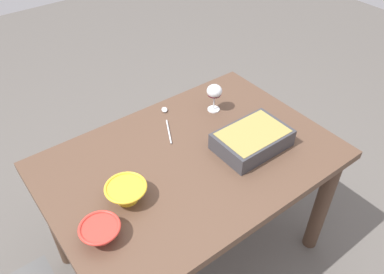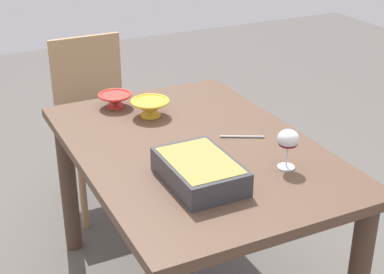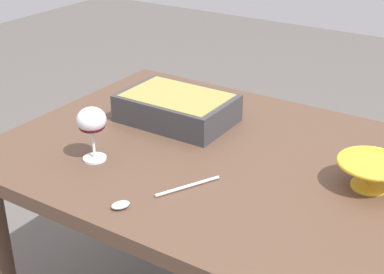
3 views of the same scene
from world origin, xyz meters
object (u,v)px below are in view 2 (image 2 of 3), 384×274
Objects in this scene: dining_table at (194,172)px; casserole_dish at (200,170)px; serving_spoon at (270,136)px; small_bowl at (115,99)px; chair at (96,115)px; mixing_bowl at (150,107)px; wine_glass at (288,141)px.

casserole_dish reaches higher than dining_table.
small_bowl is at bearing -142.86° from serving_spoon.
chair is 0.72m from mixing_bowl.
serving_spoon is (-0.19, 0.41, -0.04)m from casserole_dish.
small_bowl is (-0.51, -0.14, 0.15)m from dining_table.
mixing_bowl is 0.19m from small_bowl.
serving_spoon is at bearing 160.17° from wine_glass.
wine_glass reaches higher than mixing_bowl.
small_bowl is 0.58× the size of serving_spoon.
chair is 5.97× the size of wine_glass.
serving_spoon is at bearing 19.78° from chair.
mixing_bowl reaches higher than serving_spoon.
casserole_dish is (-0.04, -0.32, -0.06)m from wine_glass.
casserole_dish is 2.17× the size of small_bowl.
chair is 0.57m from small_bowl.
serving_spoon is (1.08, 0.39, 0.24)m from chair.
dining_table is 8.65× the size of wine_glass.
mixing_bowl is at bearing 4.23° from chair.
wine_glass is 0.89m from small_bowl.
dining_table is at bearing 4.94° from chair.
casserole_dish is (1.27, -0.02, 0.28)m from chair.
dining_table is 8.45× the size of small_bowl.
mixing_bowl is (0.66, 0.05, 0.28)m from chair.
dining_table is 0.33m from serving_spoon.
dining_table is 0.44m from wine_glass.
dining_table is 7.65× the size of mixing_bowl.
chair is at bearing 178.99° from casserole_dish.
casserole_dish is 0.77m from small_bowl.
mixing_bowl is at bearing -158.86° from wine_glass.
casserole_dish is 1.96× the size of mixing_bowl.
chair is 1.17m from serving_spoon.
serving_spoon is at bearing 76.75° from dining_table.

